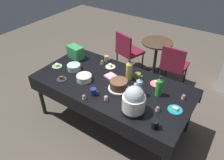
# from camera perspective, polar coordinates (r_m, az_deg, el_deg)

# --- Properties ---
(ground) EXTENTS (9.00, 9.00, 0.00)m
(ground) POSITION_cam_1_polar(r_m,az_deg,el_deg) (3.47, 0.00, -10.82)
(ground) COLOR brown
(potluck_table) EXTENTS (2.20, 1.10, 0.75)m
(potluck_table) POSITION_cam_1_polar(r_m,az_deg,el_deg) (3.00, 0.00, -1.73)
(potluck_table) COLOR black
(potluck_table) RESTS_ON ground
(frosted_layer_cake) EXTENTS (0.29, 0.29, 0.13)m
(frosted_layer_cake) POSITION_cam_1_polar(r_m,az_deg,el_deg) (2.83, 1.80, -1.29)
(frosted_layer_cake) COLOR silver
(frosted_layer_cake) RESTS_ON potluck_table
(slow_cooker) EXTENTS (0.28, 0.28, 0.35)m
(slow_cooker) POSITION_cam_1_polar(r_m,az_deg,el_deg) (2.44, 5.82, -5.48)
(slow_cooker) COLOR black
(slow_cooker) RESTS_ON potluck_table
(glass_salad_bowl) EXTENTS (0.20, 0.20, 0.08)m
(glass_salad_bowl) POSITION_cam_1_polar(r_m,az_deg,el_deg) (3.28, -10.09, 3.38)
(glass_salad_bowl) COLOR #B2C6BC
(glass_salad_bowl) RESTS_ON potluck_table
(ceramic_snack_bowl) EXTENTS (0.21, 0.21, 0.09)m
(ceramic_snack_bowl) POSITION_cam_1_polar(r_m,az_deg,el_deg) (3.02, -7.43, 0.57)
(ceramic_snack_bowl) COLOR silver
(ceramic_snack_bowl) RESTS_ON potluck_table
(dessert_plate_sage) EXTENTS (0.16, 0.16, 0.05)m
(dessert_plate_sage) POSITION_cam_1_polar(r_m,az_deg,el_deg) (3.43, -14.41, 3.67)
(dessert_plate_sage) COLOR #8CA87F
(dessert_plate_sage) RESTS_ON potluck_table
(dessert_plate_coral) EXTENTS (0.17, 0.17, 0.04)m
(dessert_plate_coral) POSITION_cam_1_polar(r_m,az_deg,el_deg) (3.01, 11.74, -0.87)
(dessert_plate_coral) COLOR #E07266
(dessert_plate_coral) RESTS_ON potluck_table
(dessert_plate_teal) EXTENTS (0.17, 0.17, 0.04)m
(dessert_plate_teal) POSITION_cam_1_polar(r_m,az_deg,el_deg) (2.66, 16.43, -7.50)
(dessert_plate_teal) COLOR teal
(dessert_plate_teal) RESTS_ON potluck_table
(dessert_plate_charcoal) EXTENTS (0.14, 0.14, 0.05)m
(dessert_plate_charcoal) POSITION_cam_1_polar(r_m,az_deg,el_deg) (3.11, -13.25, 0.32)
(dessert_plate_charcoal) COLOR #2D2D33
(dessert_plate_charcoal) RESTS_ON potluck_table
(dessert_plate_cream) EXTENTS (0.15, 0.15, 0.05)m
(dessert_plate_cream) POSITION_cam_1_polar(r_m,az_deg,el_deg) (3.30, -0.44, 3.68)
(dessert_plate_cream) COLOR beige
(dessert_plate_cream) RESTS_ON potluck_table
(cupcake_vanilla) EXTENTS (0.05, 0.05, 0.07)m
(cupcake_vanilla) POSITION_cam_1_polar(r_m,az_deg,el_deg) (2.83, 18.52, -4.28)
(cupcake_vanilla) COLOR beige
(cupcake_vanilla) RESTS_ON potluck_table
(cupcake_rose) EXTENTS (0.05, 0.05, 0.07)m
(cupcake_rose) POSITION_cam_1_polar(r_m,az_deg,el_deg) (3.37, -2.63, 4.75)
(cupcake_rose) COLOR beige
(cupcake_rose) RESTS_ON potluck_table
(cupcake_mint) EXTENTS (0.05, 0.05, 0.07)m
(cupcake_mint) POSITION_cam_1_polar(r_m,az_deg,el_deg) (2.70, -7.44, -4.55)
(cupcake_mint) COLOR beige
(cupcake_mint) RESTS_ON potluck_table
(cupcake_lemon) EXTENTS (0.05, 0.05, 0.07)m
(cupcake_lemon) POSITION_cam_1_polar(r_m,az_deg,el_deg) (2.89, 6.32, -1.37)
(cupcake_lemon) COLOR beige
(cupcake_lemon) RESTS_ON potluck_table
(cupcake_berry) EXTENTS (0.05, 0.05, 0.07)m
(cupcake_berry) POSITION_cam_1_polar(r_m,az_deg,el_deg) (2.57, 12.07, -7.56)
(cupcake_berry) COLOR beige
(cupcake_berry) RESTS_ON potluck_table
(cupcake_cocoa) EXTENTS (0.05, 0.05, 0.07)m
(cupcake_cocoa) POSITION_cam_1_polar(r_m,az_deg,el_deg) (2.67, -1.59, -4.80)
(cupcake_cocoa) COLOR beige
(cupcake_cocoa) RESTS_ON potluck_table
(soda_bottle_lime_soda) EXTENTS (0.08, 0.08, 0.29)m
(soda_bottle_lime_soda) POSITION_cam_1_polar(r_m,az_deg,el_deg) (2.74, 12.45, -1.72)
(soda_bottle_lime_soda) COLOR green
(soda_bottle_lime_soda) RESTS_ON potluck_table
(soda_bottle_ginger_ale) EXTENTS (0.09, 0.09, 0.31)m
(soda_bottle_ginger_ale) POSITION_cam_1_polar(r_m,az_deg,el_deg) (2.97, 4.57, 2.54)
(soda_bottle_ginger_ale) COLOR gold
(soda_bottle_ginger_ale) RESTS_ON potluck_table
(soda_bottle_water) EXTENTS (0.08, 0.08, 0.29)m
(soda_bottle_water) POSITION_cam_1_polar(r_m,az_deg,el_deg) (2.70, 7.29, -1.77)
(soda_bottle_water) COLOR silver
(soda_bottle_water) RESTS_ON potluck_table
(coffee_mug_tan) EXTENTS (0.11, 0.07, 0.08)m
(coffee_mug_tan) POSITION_cam_1_polar(r_m,az_deg,el_deg) (3.45, -1.44, 5.78)
(coffee_mug_tan) COLOR tan
(coffee_mug_tan) RESTS_ON potluck_table
(coffee_mug_black) EXTENTS (0.12, 0.08, 0.10)m
(coffee_mug_black) POSITION_cam_1_polar(r_m,az_deg,el_deg) (2.37, 11.44, -11.55)
(coffee_mug_black) COLOR black
(coffee_mug_black) RESTS_ON potluck_table
(coffee_mug_navy) EXTENTS (0.12, 0.08, 0.09)m
(coffee_mug_navy) POSITION_cam_1_polar(r_m,az_deg,el_deg) (2.75, -4.92, -3.08)
(coffee_mug_navy) COLOR navy
(coffee_mug_navy) RESTS_ON potluck_table
(coffee_mug_olive) EXTENTS (0.13, 0.09, 0.09)m
(coffee_mug_olive) POSITION_cam_1_polar(r_m,az_deg,el_deg) (3.05, 6.91, 1.07)
(coffee_mug_olive) COLOR olive
(coffee_mug_olive) RESTS_ON potluck_table
(soda_carton) EXTENTS (0.28, 0.20, 0.20)m
(soda_carton) POSITION_cam_1_polar(r_m,az_deg,el_deg) (3.57, -9.69, 7.32)
(soda_carton) COLOR #338C4C
(soda_carton) RESTS_ON potluck_table
(paper_napkin_stack) EXTENTS (0.17, 0.17, 0.02)m
(paper_napkin_stack) POSITION_cam_1_polar(r_m,az_deg,el_deg) (3.08, -0.41, 1.07)
(paper_napkin_stack) COLOR pink
(paper_napkin_stack) RESTS_ON potluck_table
(maroon_chair_left) EXTENTS (0.55, 0.55, 0.85)m
(maroon_chair_left) POSITION_cam_1_polar(r_m,az_deg,el_deg) (4.38, 4.19, 8.05)
(maroon_chair_left) COLOR maroon
(maroon_chair_left) RESTS_ON ground
(maroon_chair_right) EXTENTS (0.45, 0.45, 0.85)m
(maroon_chair_right) POSITION_cam_1_polar(r_m,az_deg,el_deg) (4.05, 16.12, 4.15)
(maroon_chair_right) COLOR maroon
(maroon_chair_right) RESTS_ON ground
(round_cafe_table) EXTENTS (0.60, 0.60, 0.72)m
(round_cafe_table) POSITION_cam_1_polar(r_m,az_deg,el_deg) (4.36, 11.66, 7.32)
(round_cafe_table) COLOR #473323
(round_cafe_table) RESTS_ON ground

